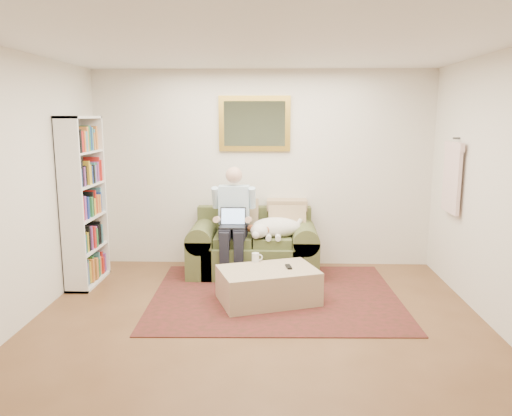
# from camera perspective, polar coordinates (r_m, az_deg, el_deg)

# --- Properties ---
(room_shell) EXTENTS (4.51, 5.00, 2.61)m
(room_shell) POSITION_cam_1_polar(r_m,az_deg,el_deg) (4.55, 0.14, 1.67)
(room_shell) COLOR brown
(room_shell) RESTS_ON ground
(rug) EXTENTS (2.79, 2.26, 0.01)m
(rug) POSITION_cam_1_polar(r_m,az_deg,el_deg) (5.71, 2.19, -9.96)
(rug) COLOR #302013
(rug) RESTS_ON room_shell
(sofa) EXTENTS (1.63, 0.83, 0.98)m
(sofa) POSITION_cam_1_polar(r_m,az_deg,el_deg) (6.43, -0.30, -5.01)
(sofa) COLOR brown
(sofa) RESTS_ON room_shell
(seated_man) EXTENTS (0.54, 0.77, 1.37)m
(seated_man) POSITION_cam_1_polar(r_m,az_deg,el_deg) (6.21, -2.62, -1.74)
(seated_man) COLOR #8CBED8
(seated_man) RESTS_ON sofa
(laptop) EXTENTS (0.32, 0.25, 0.23)m
(laptop) POSITION_cam_1_polar(r_m,az_deg,el_deg) (6.14, -2.67, -1.56)
(laptop) COLOR black
(laptop) RESTS_ON seated_man
(sleeping_dog) EXTENTS (0.67, 0.42, 0.25)m
(sleeping_dog) POSITION_cam_1_polar(r_m,az_deg,el_deg) (6.26, 2.34, -2.21)
(sleeping_dog) COLOR white
(sleeping_dog) RESTS_ON sofa
(ottoman) EXTENTS (1.18, 0.95, 0.37)m
(ottoman) POSITION_cam_1_polar(r_m,az_deg,el_deg) (5.48, 1.38, -8.84)
(ottoman) COLOR tan
(ottoman) RESTS_ON room_shell
(coffee_mug) EXTENTS (0.08, 0.08, 0.10)m
(coffee_mug) POSITION_cam_1_polar(r_m,az_deg,el_deg) (5.67, -0.06, -5.66)
(coffee_mug) COLOR white
(coffee_mug) RESTS_ON ottoman
(tv_remote) EXTENTS (0.08, 0.16, 0.02)m
(tv_remote) POSITION_cam_1_polar(r_m,az_deg,el_deg) (5.47, 3.75, -6.72)
(tv_remote) COLOR black
(tv_remote) RESTS_ON ottoman
(bookshelf) EXTENTS (0.28, 0.80, 2.00)m
(bookshelf) POSITION_cam_1_polar(r_m,az_deg,el_deg) (6.25, -19.10, 0.70)
(bookshelf) COLOR white
(bookshelf) RESTS_ON room_shell
(wall_mirror) EXTENTS (0.94, 0.04, 0.72)m
(wall_mirror) POSITION_cam_1_polar(r_m,az_deg,el_deg) (6.62, -0.17, 9.62)
(wall_mirror) COLOR gold
(wall_mirror) RESTS_ON room_shell
(hanging_shirt) EXTENTS (0.06, 0.52, 0.90)m
(hanging_shirt) POSITION_cam_1_polar(r_m,az_deg,el_deg) (6.13, 21.52, 3.68)
(hanging_shirt) COLOR #F4D1CA
(hanging_shirt) RESTS_ON room_shell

